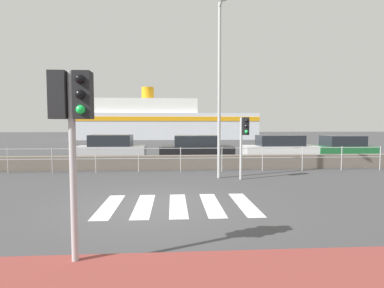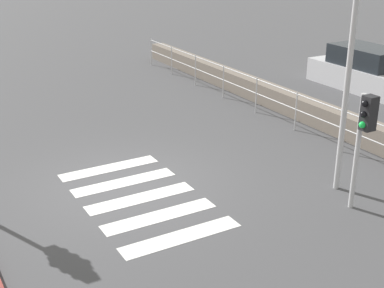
% 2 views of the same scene
% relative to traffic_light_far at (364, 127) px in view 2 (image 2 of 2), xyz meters
% --- Properties ---
extents(ground_plane, '(160.00, 160.00, 0.00)m').
position_rel_traffic_light_far_xyz_m(ground_plane, '(-3.34, -3.57, -1.78)').
color(ground_plane, '#424244').
extents(crosswalk, '(4.05, 2.40, 0.01)m').
position_rel_traffic_light_far_xyz_m(crosswalk, '(-2.62, -3.57, -1.77)').
color(crosswalk, silver).
rests_on(crosswalk, ground_plane).
extents(seawall, '(23.03, 0.55, 0.66)m').
position_rel_traffic_light_far_xyz_m(seawall, '(-3.34, 2.91, -1.45)').
color(seawall, '#6B6056').
rests_on(seawall, ground_plane).
extents(harbor_fence, '(20.76, 0.04, 1.13)m').
position_rel_traffic_light_far_xyz_m(harbor_fence, '(-3.34, 2.03, -1.03)').
color(harbor_fence, '#B2B2B5').
rests_on(harbor_fence, ground_plane).
extents(traffic_light_far, '(0.34, 0.32, 2.42)m').
position_rel_traffic_light_far_xyz_m(traffic_light_far, '(0.00, 0.00, 0.00)').
color(traffic_light_far, '#B2B2B5').
rests_on(traffic_light_far, ground_plane).
extents(parked_car_silver, '(4.16, 1.73, 1.52)m').
position_rel_traffic_light_far_xyz_m(parked_car_silver, '(-6.51, 7.08, -1.13)').
color(parked_car_silver, '#BCBCC1').
rests_on(parked_car_silver, ground_plane).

